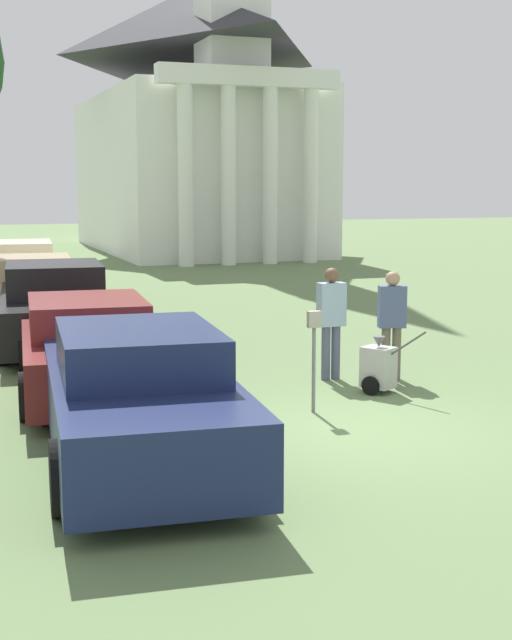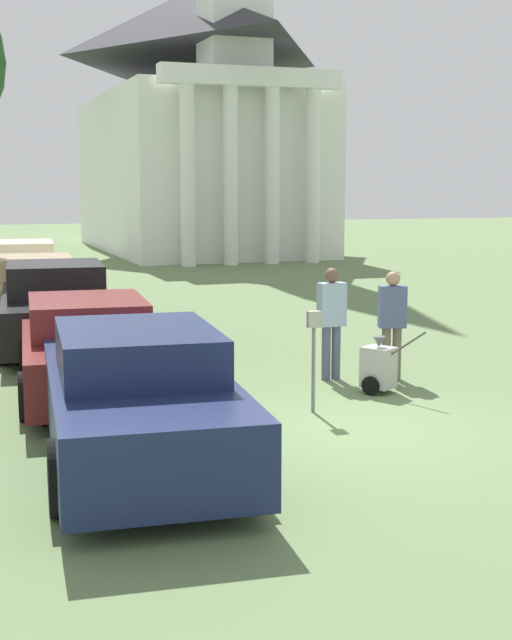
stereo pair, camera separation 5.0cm
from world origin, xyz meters
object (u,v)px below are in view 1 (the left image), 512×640
Objects in this scene: parked_car_cream at (20,273)px; parked_car_black at (55,308)px; parked_car_navy at (137,396)px; equipment_cart at (378,367)px; parked_car_tan at (35,290)px; parked_car_maroon at (87,347)px; church at (194,110)px; parking_meter at (314,342)px; person_supervisor at (392,318)px; person_worker at (331,316)px.

parked_car_black is at bearing -85.19° from parked_car_cream.
parked_car_navy is 5.35× the size of equipment_cart.
parked_car_tan is 9.84m from equipment_cart.
church is (9.20, 26.64, 5.69)m from parked_car_maroon.
church is at bearing 77.24° from parking_meter.
equipment_cart is (1.35, 0.72, -0.57)m from parking_meter.
person_supervisor is (4.61, -4.61, 0.23)m from parked_car_black.
parking_meter is 0.06× the size of church.
equipment_cart is at bearing 28.21° from parking_meter.
parked_car_maroon is 3.52m from parking_meter.
parked_car_black reaches higher than parked_car_navy.
parked_car_black is 2.97× the size of person_supervisor.
church reaches higher than equipment_cart.
person_supervisor is at bearing 34.92° from parked_car_navy.
person_worker is at bearing 43.51° from parked_car_navy.
person_supervisor is (4.61, 2.68, 0.26)m from parked_car_navy.
person_supervisor is (0.90, -0.30, -0.04)m from person_worker.
parked_car_maroon is 4.70m from person_supervisor.
parking_meter is 0.78× the size of person_worker.
church is at bearing 48.26° from equipment_cart.
person_supervisor is (4.61, -0.81, 0.32)m from parked_car_maroon.
person_supervisor reaches higher than equipment_cart.
person_supervisor is at bearing -55.91° from parked_car_tan.
parked_car_cream is 12.08m from person_worker.
parked_car_maroon is 3.81m from parked_car_black.
parking_meter is 2.08m from person_worker.
parked_car_black is 6.71m from equipment_cart.
equipment_cart is 0.04× the size of church.
person_worker is 1.77× the size of equipment_cart.
person_worker is 0.95m from person_supervisor.
parked_car_tan is at bearing -43.88° from person_supervisor.
parking_meter is 1.38× the size of equipment_cart.
parked_car_navy is 1.05× the size of parked_car_black.
parked_car_maroon is at bearing 6.91° from person_supervisor.
parked_car_black reaches higher than parked_car_cream.
person_worker is 1.03× the size of person_supervisor.
parked_car_cream is 13.54m from parking_meter.
person_supervisor reaches higher than parked_car_cream.
parked_car_black is (-0.00, 3.81, 0.08)m from parked_car_maroon.
person_worker reaches higher than equipment_cart.
person_supervisor is at bearing -99.49° from church.
parked_car_cream reaches higher than parked_car_navy.
parked_car_navy is 1.06× the size of parked_car_tan.
parking_meter is at bearing 29.02° from parked_car_navy.
parked_car_cream reaches higher than parking_meter.
person_worker reaches higher than parked_car_cream.
parked_car_cream reaches higher than equipment_cart.
parked_car_black is 25.25m from church.
parked_car_tan is 0.93× the size of parked_car_cream.
parked_car_black is at bearing -49.78° from person_worker.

